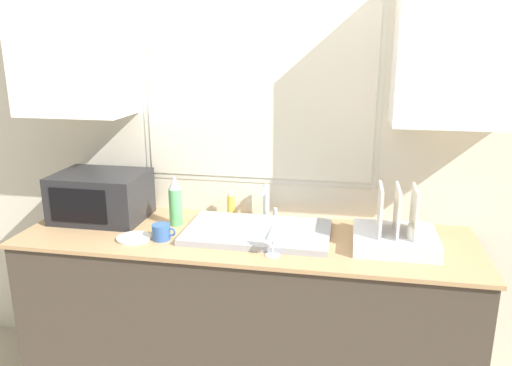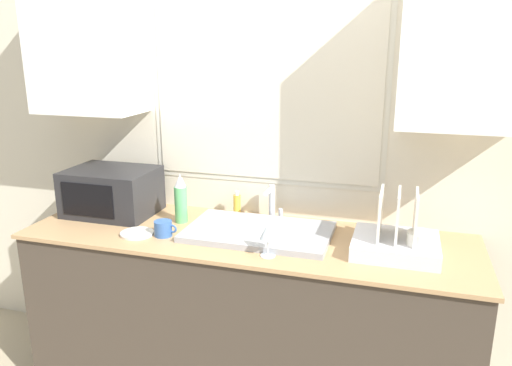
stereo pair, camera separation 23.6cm
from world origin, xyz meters
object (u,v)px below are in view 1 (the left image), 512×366
faucet (267,200)px  soap_bottle (231,205)px  microwave (101,196)px  wine_glass (273,232)px  spray_bottle (175,202)px  mug_near_sink (162,232)px  dish_rack (397,235)px

faucet → soap_bottle: bearing=178.0°
microwave → soap_bottle: 0.70m
faucet → wine_glass: 0.48m
soap_bottle → microwave: bearing=-166.9°
wine_glass → faucet: bearing=102.8°
faucet → spray_bottle: spray_bottle is taller
microwave → mug_near_sink: (0.43, -0.23, -0.09)m
microwave → dish_rack: bearing=-4.4°
faucet → mug_near_sink: faucet is taller
soap_bottle → mug_near_sink: 0.46m
wine_glass → microwave: bearing=162.1°
mug_near_sink → wine_glass: size_ratio=0.75×
microwave → soap_bottle: size_ratio=3.30×
faucet → microwave: microwave is taller
dish_rack → wine_glass: (-0.55, -0.20, 0.05)m
spray_bottle → dish_rack: bearing=-5.0°
dish_rack → spray_bottle: bearing=175.0°
dish_rack → mug_near_sink: dish_rack is taller
dish_rack → soap_bottle: bearing=162.1°
dish_rack → mug_near_sink: 1.12m
dish_rack → wine_glass: 0.59m
faucet → microwave: (-0.88, -0.15, 0.02)m
microwave → soap_bottle: (0.68, 0.16, -0.06)m
faucet → spray_bottle: (-0.45, -0.17, 0.02)m
wine_glass → dish_rack: bearing=19.8°
faucet → soap_bottle: size_ratio=1.33×
dish_rack → soap_bottle: dish_rack is taller
mug_near_sink → wine_glass: bearing=-8.9°
microwave → wine_glass: microwave is taller
spray_bottle → mug_near_sink: bearing=-90.1°
faucet → dish_rack: bearing=-22.3°
dish_rack → microwave: bearing=175.6°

